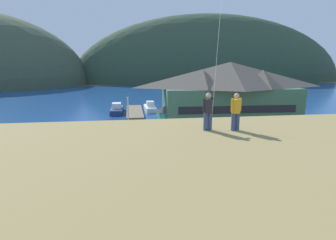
# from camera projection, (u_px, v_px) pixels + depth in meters

# --- Properties ---
(ground_plane) EXTENTS (600.00, 600.00, 0.00)m
(ground_plane) POSITION_uv_depth(u_px,v_px,m) (181.00, 190.00, 23.16)
(ground_plane) COLOR #66604C
(parking_lot_pad) EXTENTS (40.00, 20.00, 0.10)m
(parking_lot_pad) POSITION_uv_depth(u_px,v_px,m) (172.00, 167.00, 27.99)
(parking_lot_pad) COLOR gray
(parking_lot_pad) RESTS_ON ground
(bay_water) EXTENTS (360.00, 84.00, 0.03)m
(bay_water) POSITION_uv_depth(u_px,v_px,m) (144.00, 98.00, 81.27)
(bay_water) COLOR navy
(bay_water) RESTS_ON ground
(far_hill_east_peak) EXTENTS (140.05, 44.50, 67.13)m
(far_hill_east_peak) POSITION_uv_depth(u_px,v_px,m) (211.00, 82.00, 143.68)
(far_hill_east_peak) COLOR #334733
(far_hill_east_peak) RESTS_ON ground
(harbor_lodge) EXTENTS (22.67, 10.45, 10.44)m
(harbor_lodge) POSITION_uv_depth(u_px,v_px,m) (229.00, 93.00, 44.65)
(harbor_lodge) COLOR #38604C
(harbor_lodge) RESTS_ON ground
(storage_shed_near_lot) EXTENTS (7.28, 5.52, 5.08)m
(storage_shed_near_lot) POSITION_uv_depth(u_px,v_px,m) (52.00, 147.00, 26.10)
(storage_shed_near_lot) COLOR beige
(storage_shed_near_lot) RESTS_ON ground
(storage_shed_waterside) EXTENTS (5.53, 5.37, 4.39)m
(storage_shed_waterside) POSITION_uv_depth(u_px,v_px,m) (174.00, 115.00, 43.12)
(storage_shed_waterside) COLOR #338475
(storage_shed_waterside) RESTS_ON ground
(wharf_dock) EXTENTS (3.20, 14.53, 0.70)m
(wharf_dock) POSITION_uv_depth(u_px,v_px,m) (135.00, 112.00, 56.10)
(wharf_dock) COLOR #70604C
(wharf_dock) RESTS_ON ground
(moored_boat_wharfside) EXTENTS (2.57, 7.79, 2.16)m
(moored_boat_wharfside) POSITION_uv_depth(u_px,v_px,m) (117.00, 109.00, 57.26)
(moored_boat_wharfside) COLOR navy
(moored_boat_wharfside) RESTS_ON ground
(moored_boat_outer_mooring) EXTENTS (2.48, 6.72, 2.16)m
(moored_boat_outer_mooring) POSITION_uv_depth(u_px,v_px,m) (150.00, 108.00, 59.55)
(moored_boat_outer_mooring) COLOR silver
(moored_boat_outer_mooring) RESTS_ON ground
(parked_car_corner_spot) EXTENTS (4.36, 2.38, 1.82)m
(parked_car_corner_spot) POSITION_uv_depth(u_px,v_px,m) (147.00, 183.00, 21.91)
(parked_car_corner_spot) COLOR #236633
(parked_car_corner_spot) RESTS_ON parking_lot_pad
(parked_car_front_row_end) EXTENTS (4.28, 2.22, 1.82)m
(parked_car_front_row_end) POSITION_uv_depth(u_px,v_px,m) (254.00, 147.00, 31.30)
(parked_car_front_row_end) COLOR red
(parked_car_front_row_end) RESTS_ON parking_lot_pad
(parked_car_lone_by_shed) EXTENTS (4.22, 2.10, 1.82)m
(parked_car_lone_by_shed) POSITION_uv_depth(u_px,v_px,m) (90.00, 181.00, 22.36)
(parked_car_lone_by_shed) COLOR slate
(parked_car_lone_by_shed) RESTS_ON parking_lot_pad
(parked_car_back_row_left) EXTENTS (4.32, 2.30, 1.82)m
(parked_car_back_row_left) POSITION_uv_depth(u_px,v_px,m) (245.00, 173.00, 23.89)
(parked_car_back_row_left) COLOR slate
(parked_car_back_row_left) RESTS_ON parking_lot_pad
(parking_light_pole) EXTENTS (0.24, 0.78, 6.40)m
(parking_light_pole) POSITION_uv_depth(u_px,v_px,m) (128.00, 120.00, 32.01)
(parking_light_pole) COLOR #ADADB2
(parking_light_pole) RESTS_ON parking_lot_pad
(person_kite_flyer) EXTENTS (0.52, 0.69, 1.86)m
(person_kite_flyer) POSITION_uv_depth(u_px,v_px,m) (208.00, 110.00, 12.72)
(person_kite_flyer) COLOR #384770
(person_kite_flyer) RESTS_ON grassy_hill_foreground
(person_companion) EXTENTS (0.54, 0.40, 1.74)m
(person_companion) POSITION_uv_depth(u_px,v_px,m) (236.00, 111.00, 12.68)
(person_companion) COLOR #384770
(person_companion) RESTS_ON grassy_hill_foreground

